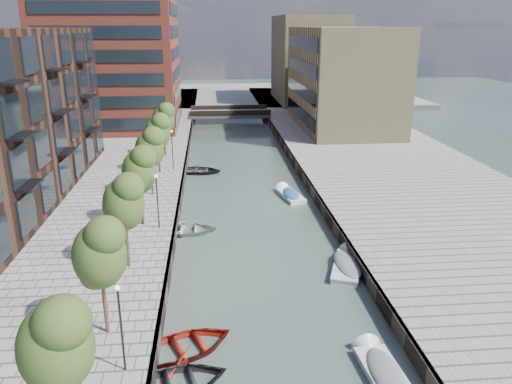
{
  "coord_description": "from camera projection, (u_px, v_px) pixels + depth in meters",
  "views": [
    {
      "loc": [
        -3.19,
        -10.54,
        15.2
      ],
      "look_at": [
        0.0,
        24.28,
        3.5
      ],
      "focal_mm": 35.0,
      "sensor_mm": 36.0,
      "label": 1
    }
  ],
  "objects": [
    {
      "name": "water",
      "position": [
        243.0,
        176.0,
        52.83
      ],
      "size": [
        300.0,
        300.0,
        0.0
      ],
      "primitive_type": "plane",
      "color": "#38473F",
      "rests_on": "ground"
    },
    {
      "name": "quay_right",
      "position": [
        390.0,
        168.0,
        54.05
      ],
      "size": [
        20.0,
        140.0,
        1.0
      ],
      "primitive_type": "cube",
      "color": "gray",
      "rests_on": "ground"
    },
    {
      "name": "quay_wall_left",
      "position": [
        184.0,
        173.0,
        52.14
      ],
      "size": [
        0.25,
        140.0,
        1.0
      ],
      "primitive_type": "cube",
      "color": "#332823",
      "rests_on": "ground"
    },
    {
      "name": "quay_wall_right",
      "position": [
        299.0,
        171.0,
        53.2
      ],
      "size": [
        0.25,
        140.0,
        1.0
      ],
      "primitive_type": "cube",
      "color": "#332823",
      "rests_on": "ground"
    },
    {
      "name": "far_closure",
      "position": [
        225.0,
        96.0,
        109.33
      ],
      "size": [
        80.0,
        40.0,
        1.0
      ],
      "primitive_type": "cube",
      "color": "gray",
      "rests_on": "ground"
    },
    {
      "name": "tower",
      "position": [
        109.0,
        19.0,
        69.89
      ],
      "size": [
        18.0,
        18.0,
        30.0
      ],
      "primitive_type": "cube",
      "color": "#93392B",
      "rests_on": "quay_left"
    },
    {
      "name": "tan_block_near",
      "position": [
        342.0,
        78.0,
        72.45
      ],
      "size": [
        12.0,
        25.0,
        14.0
      ],
      "primitive_type": "cube",
      "color": "tan",
      "rests_on": "quay_right"
    },
    {
      "name": "tan_block_far",
      "position": [
        308.0,
        59.0,
        96.69
      ],
      "size": [
        12.0,
        20.0,
        16.0
      ],
      "primitive_type": "cube",
      "color": "tan",
      "rests_on": "quay_right"
    },
    {
      "name": "bridge",
      "position": [
        230.0,
        113.0,
        82.61
      ],
      "size": [
        13.0,
        6.0,
        1.3
      ],
      "color": "gray",
      "rests_on": "ground"
    },
    {
      "name": "tree_0",
      "position": [
        55.0,
        342.0,
        16.41
      ],
      "size": [
        2.5,
        2.5,
        5.95
      ],
      "color": "#382619",
      "rests_on": "quay_left"
    },
    {
      "name": "tree_1",
      "position": [
        99.0,
        251.0,
        23.02
      ],
      "size": [
        2.5,
        2.5,
        5.95
      ],
      "color": "#382619",
      "rests_on": "quay_left"
    },
    {
      "name": "tree_2",
      "position": [
        123.0,
        201.0,
        29.63
      ],
      "size": [
        2.5,
        2.5,
        5.95
      ],
      "color": "#382619",
      "rests_on": "quay_left"
    },
    {
      "name": "tree_3",
      "position": [
        139.0,
        169.0,
        36.24
      ],
      "size": [
        2.5,
        2.5,
        5.95
      ],
      "color": "#382619",
      "rests_on": "quay_left"
    },
    {
      "name": "tree_4",
      "position": [
        150.0,
        147.0,
        42.85
      ],
      "size": [
        2.5,
        2.5,
        5.95
      ],
      "color": "#382619",
      "rests_on": "quay_left"
    },
    {
      "name": "tree_5",
      "position": [
        157.0,
        130.0,
        49.47
      ],
      "size": [
        2.5,
        2.5,
        5.95
      ],
      "color": "#382619",
      "rests_on": "quay_left"
    },
    {
      "name": "tree_6",
      "position": [
        163.0,
        118.0,
        56.08
      ],
      "size": [
        2.5,
        2.5,
        5.95
      ],
      "color": "#382619",
      "rests_on": "quay_left"
    },
    {
      "name": "lamp_0",
      "position": [
        120.0,
        319.0,
        20.87
      ],
      "size": [
        0.24,
        0.24,
        4.12
      ],
      "color": "black",
      "rests_on": "quay_left"
    },
    {
      "name": "lamp_1",
      "position": [
        157.0,
        196.0,
        35.98
      ],
      "size": [
        0.24,
        0.24,
        4.12
      ],
      "color": "black",
      "rests_on": "quay_left"
    },
    {
      "name": "lamp_2",
      "position": [
        172.0,
        146.0,
        51.09
      ],
      "size": [
        0.24,
        0.24,
        4.12
      ],
      "color": "black",
      "rests_on": "quay_left"
    },
    {
      "name": "sloop_2",
      "position": [
        185.0,
        351.0,
        24.48
      ],
      "size": [
        6.07,
        5.35,
        1.04
      ],
      "primitive_type": "imported",
      "rotation": [
        0.0,
        0.0,
        1.99
      ],
      "color": "maroon",
      "rests_on": "ground"
    },
    {
      "name": "sloop_3",
      "position": [
        185.0,
        233.0,
        38.43
      ],
      "size": [
        5.01,
        3.62,
        1.02
      ],
      "primitive_type": "imported",
      "rotation": [
        0.0,
        0.0,
        1.59
      ],
      "color": "#B5B5B3",
      "rests_on": "ground"
    },
    {
      "name": "sloop_4",
      "position": [
        198.0,
        173.0,
        54.09
      ],
      "size": [
        5.61,
        4.47,
        1.04
      ],
      "primitive_type": "imported",
      "rotation": [
        0.0,
        0.0,
        1.38
      ],
      "color": "black",
      "rests_on": "ground"
    },
    {
      "name": "motorboat_1",
      "position": [
        382.0,
        371.0,
        22.78
      ],
      "size": [
        1.87,
        4.63,
        1.51
      ],
      "color": "silver",
      "rests_on": "ground"
    },
    {
      "name": "motorboat_3",
      "position": [
        289.0,
        194.0,
        46.66
      ],
      "size": [
        2.42,
        4.68,
        1.49
      ],
      "color": "white",
      "rests_on": "ground"
    },
    {
      "name": "motorboat_4",
      "position": [
        347.0,
        264.0,
        32.97
      ],
      "size": [
        3.22,
        5.15,
        1.62
      ],
      "color": "silver",
      "rests_on": "ground"
    },
    {
      "name": "car",
      "position": [
        306.0,
        117.0,
        77.29
      ],
      "size": [
        2.7,
        4.65,
        1.49
      ],
      "primitive_type": "imported",
      "rotation": [
        0.0,
        0.0,
        0.23
      ],
      "color": "silver",
      "rests_on": "quay_right"
    }
  ]
}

